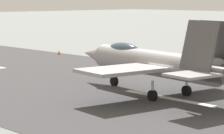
# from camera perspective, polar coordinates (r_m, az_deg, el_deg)

# --- Properties ---
(ground_plane) EXTENTS (400.00, 400.00, 0.00)m
(ground_plane) POSITION_cam_1_polar(r_m,az_deg,el_deg) (37.46, 6.04, -3.36)
(ground_plane) COLOR gray
(runway_strip) EXTENTS (240.00, 26.00, 0.02)m
(runway_strip) POSITION_cam_1_polar(r_m,az_deg,el_deg) (37.45, 6.06, -3.35)
(runway_strip) COLOR #3F3E40
(runway_strip) RESTS_ON ground
(fighter_jet) EXTENTS (17.09, 13.20, 5.59)m
(fighter_jet) POSITION_cam_1_polar(r_m,az_deg,el_deg) (38.38, 4.50, 0.54)
(fighter_jet) COLOR #9A9598
(fighter_jet) RESTS_ON ground
(marker_cone_mid) EXTENTS (0.44, 0.44, 0.55)m
(marker_cone_mid) POSITION_cam_1_polar(r_m,az_deg,el_deg) (50.60, 8.98, -0.27)
(marker_cone_mid) COLOR orange
(marker_cone_mid) RESTS_ON ground
(marker_cone_far) EXTENTS (0.44, 0.44, 0.55)m
(marker_cone_far) POSITION_cam_1_polar(r_m,az_deg,el_deg) (65.69, -5.70, 1.55)
(marker_cone_far) COLOR orange
(marker_cone_far) RESTS_ON ground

